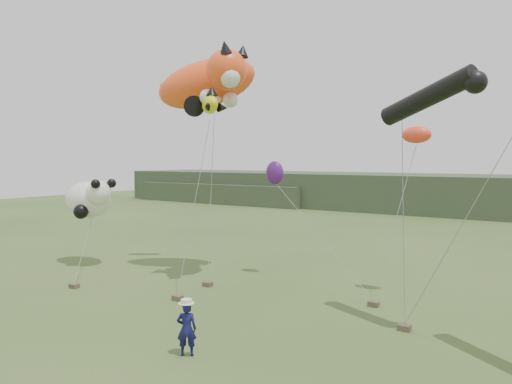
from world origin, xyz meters
TOP-DOWN VIEW (x-y plane):
  - ground at (0.00, 0.00)m, footprint 120.00×120.00m
  - headland at (-3.11, 44.69)m, footprint 90.00×13.00m
  - festival_attendant at (0.67, -0.16)m, footprint 0.69×0.64m
  - sandbag_anchors at (-1.47, 5.18)m, footprint 14.23×5.15m
  - cat_kite at (-5.65, 8.66)m, footprint 6.82×4.49m
  - fish_kite at (-4.61, 6.91)m, footprint 2.73×1.81m
  - tube_kites at (8.04, 5.34)m, footprint 8.09×3.85m
  - panda_kite at (-12.33, 6.44)m, footprint 3.49×2.26m
  - misc_kites at (0.59, 9.96)m, footprint 7.85×0.86m

SIDE VIEW (x-z plane):
  - ground at x=0.00m, z-range 0.00..0.00m
  - sandbag_anchors at x=-1.47m, z-range 0.00..0.20m
  - festival_attendant at x=0.67m, z-range 0.00..1.58m
  - headland at x=-3.11m, z-range -0.08..3.92m
  - panda_kite at x=-12.33m, z-range 2.47..4.63m
  - misc_kites at x=0.59m, z-range 4.53..7.13m
  - tube_kites at x=8.04m, z-range 6.82..8.51m
  - fish_kite at x=-4.61m, z-range 7.52..8.84m
  - cat_kite at x=-5.65m, z-range 7.83..11.28m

